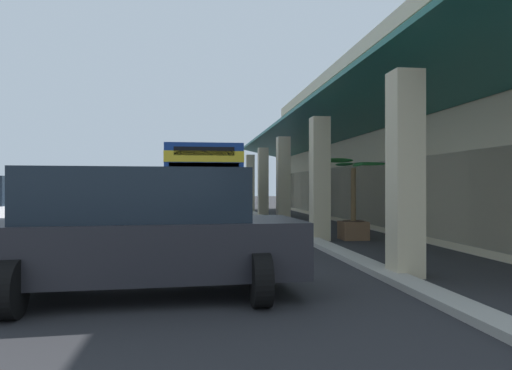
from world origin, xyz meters
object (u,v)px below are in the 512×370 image
pedestrian (66,227)px  parked_suv_charcoal (143,230)px  transit_bus (201,183)px  potted_palm (353,218)px

pedestrian → parked_suv_charcoal: bearing=37.8°
pedestrian → transit_bus: bearing=165.7°
transit_bus → parked_suv_charcoal: 13.31m
transit_bus → parked_suv_charcoal: bearing=-4.9°
pedestrian → potted_palm: (-4.78, 7.51, -0.23)m
parked_suv_charcoal → potted_palm: size_ratio=1.87×
transit_bus → pedestrian: (11.05, -2.82, -0.95)m
potted_palm → parked_suv_charcoal: bearing=-39.9°
transit_bus → potted_palm: 7.92m
potted_palm → transit_bus: bearing=-143.2°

